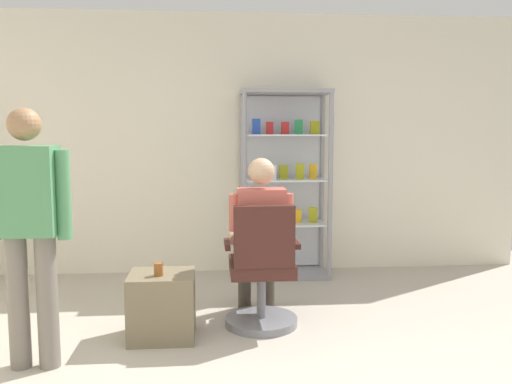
{
  "coord_description": "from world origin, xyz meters",
  "views": [
    {
      "loc": [
        -0.34,
        -2.59,
        1.49
      ],
      "look_at": [
        0.02,
        1.62,
        1.0
      ],
      "focal_mm": 37.0,
      "sensor_mm": 36.0,
      "label": 1
    }
  ],
  "objects_px": {
    "seated_shopkeeper": "(260,231)",
    "storage_crate": "(162,306)",
    "tea_glass": "(158,269)",
    "office_chair": "(262,277)",
    "display_cabinet_main": "(284,182)",
    "standing_customer": "(29,222)"
  },
  "relations": [
    {
      "from": "office_chair",
      "to": "seated_shopkeeper",
      "type": "distance_m",
      "value": 0.36
    },
    {
      "from": "tea_glass",
      "to": "storage_crate",
      "type": "bearing_deg",
      "value": 75.11
    },
    {
      "from": "display_cabinet_main",
      "to": "seated_shopkeeper",
      "type": "bearing_deg",
      "value": -105.53
    },
    {
      "from": "seated_shopkeeper",
      "to": "tea_glass",
      "type": "xyz_separation_m",
      "value": [
        -0.75,
        -0.35,
        -0.19
      ]
    },
    {
      "from": "display_cabinet_main",
      "to": "office_chair",
      "type": "distance_m",
      "value": 1.64
    },
    {
      "from": "tea_glass",
      "to": "office_chair",
      "type": "bearing_deg",
      "value": 14.18
    },
    {
      "from": "office_chair",
      "to": "seated_shopkeeper",
      "type": "height_order",
      "value": "seated_shopkeeper"
    },
    {
      "from": "display_cabinet_main",
      "to": "storage_crate",
      "type": "distance_m",
      "value": 2.1
    },
    {
      "from": "office_chair",
      "to": "display_cabinet_main",
      "type": "bearing_deg",
      "value": 76.15
    },
    {
      "from": "standing_customer",
      "to": "storage_crate",
      "type": "bearing_deg",
      "value": 29.0
    },
    {
      "from": "display_cabinet_main",
      "to": "seated_shopkeeper",
      "type": "relative_size",
      "value": 1.47
    },
    {
      "from": "seated_shopkeeper",
      "to": "standing_customer",
      "type": "bearing_deg",
      "value": -154.35
    },
    {
      "from": "office_chair",
      "to": "standing_customer",
      "type": "distance_m",
      "value": 1.68
    },
    {
      "from": "office_chair",
      "to": "storage_crate",
      "type": "height_order",
      "value": "office_chair"
    },
    {
      "from": "display_cabinet_main",
      "to": "standing_customer",
      "type": "height_order",
      "value": "display_cabinet_main"
    },
    {
      "from": "office_chair",
      "to": "storage_crate",
      "type": "bearing_deg",
      "value": -169.73
    },
    {
      "from": "display_cabinet_main",
      "to": "storage_crate",
      "type": "xyz_separation_m",
      "value": [
        -1.11,
        -1.63,
        -0.73
      ]
    },
    {
      "from": "tea_glass",
      "to": "standing_customer",
      "type": "relative_size",
      "value": 0.06
    },
    {
      "from": "storage_crate",
      "to": "tea_glass",
      "type": "distance_m",
      "value": 0.29
    },
    {
      "from": "seated_shopkeeper",
      "to": "storage_crate",
      "type": "distance_m",
      "value": 0.92
    },
    {
      "from": "display_cabinet_main",
      "to": "standing_customer",
      "type": "relative_size",
      "value": 1.17
    },
    {
      "from": "display_cabinet_main",
      "to": "office_chair",
      "type": "xyz_separation_m",
      "value": [
        -0.37,
        -1.5,
        -0.57
      ]
    }
  ]
}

